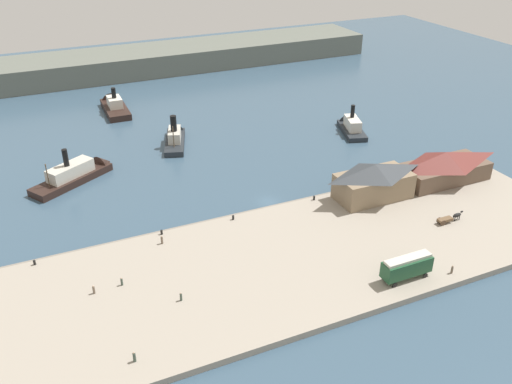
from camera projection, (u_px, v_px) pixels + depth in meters
ground_plane at (268, 202)px, 118.97m from camera, size 320.00×320.00×0.00m
quay_promenade at (319, 252)px, 101.07m from camera, size 110.00×36.00×1.20m
seawall_edge at (275, 207)px, 115.85m from camera, size 110.00×0.80×1.00m
ferry_shed_customs_shed at (374, 181)px, 116.36m from camera, size 16.42×8.43×7.87m
ferry_shed_east_terminal at (444, 166)px, 123.87m from camera, size 21.00×9.31×6.98m
street_tram at (407, 266)px, 92.17m from camera, size 9.03×2.87×4.25m
horse_cart at (450, 218)px, 108.91m from camera, size 6.03×1.37×1.87m
pedestrian_at_waters_edge at (122, 282)px, 91.33m from camera, size 0.38×0.38×1.52m
pedestrian_walking_west at (452, 270)px, 94.25m from camera, size 0.39×0.39×1.56m
pedestrian_near_east_shed at (181, 297)px, 87.86m from camera, size 0.38×0.38×1.54m
pedestrian_by_tram at (134, 357)px, 76.28m from camera, size 0.43×0.43×1.74m
pedestrian_walking_east at (162, 240)px, 102.21m from camera, size 0.42×0.42×1.70m
pedestrian_standing_center at (94, 290)px, 89.41m from camera, size 0.39×0.39×1.58m
mooring_post_center_west at (162, 232)px, 105.19m from camera, size 0.44×0.44×0.90m
mooring_post_west at (314, 198)px, 117.09m from camera, size 0.44×0.44×0.90m
mooring_post_center_east at (35, 263)px, 96.49m from camera, size 0.44×0.44×0.90m
mooring_post_east at (233, 218)px, 109.98m from camera, size 0.44×0.44×0.90m
ferry_moored_east at (351, 126)px, 154.39m from camera, size 9.57×16.23×9.51m
ferry_approaching_west at (175, 137)px, 147.12m from camera, size 10.26×18.58×9.92m
ferry_outer_harbor at (114, 105)px, 169.25m from camera, size 6.79×19.53×9.80m
ferry_approaching_east at (79, 173)px, 127.75m from camera, size 21.34×15.96×10.31m
far_headland at (143, 61)px, 205.14m from camera, size 180.00×24.00×8.00m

